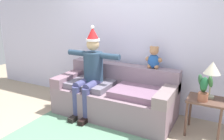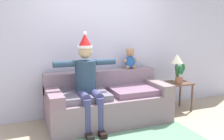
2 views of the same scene
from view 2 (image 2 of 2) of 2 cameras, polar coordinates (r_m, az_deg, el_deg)
back_wall at (r=4.52m, az=-3.60°, el=6.68°), size 7.00×0.10×2.70m
couch at (r=4.19m, az=-1.08°, el=-7.61°), size 2.07×0.93×0.85m
person_seated at (r=3.80m, az=-5.89°, el=-2.40°), size 1.02×0.77×1.56m
teddy_bear at (r=4.53m, az=4.33°, el=2.49°), size 0.29×0.17×0.38m
side_table at (r=4.87m, az=15.22°, el=-3.99°), size 0.51×0.42×0.56m
table_lamp at (r=4.86m, az=15.20°, el=2.29°), size 0.24×0.24×0.54m
potted_plant at (r=4.71m, az=15.72°, el=-0.79°), size 0.23×0.19×0.40m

